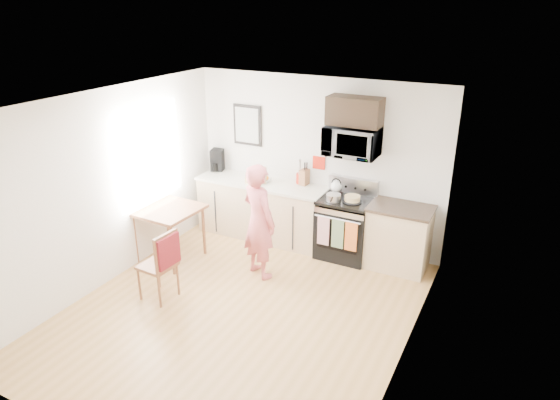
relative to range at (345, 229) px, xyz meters
The scene contains 28 objects.
floor 2.12m from the range, 107.69° to the right, with size 4.60×4.60×0.00m, color #AA7C41.
back_wall 1.12m from the range, 152.75° to the left, with size 4.00×0.04×2.60m, color white.
front_wall 4.41m from the range, 98.38° to the right, with size 4.00×0.04×2.60m, color white.
left_wall 3.40m from the range, 143.09° to the right, with size 0.04×4.60×2.60m, color white.
right_wall 2.55m from the range, 55.26° to the right, with size 0.04×4.60×2.60m, color white.
ceiling 3.00m from the range, 107.69° to the right, with size 4.00×4.60×0.04m, color white.
window 3.06m from the range, 155.62° to the right, with size 0.06×1.40×1.50m.
cabinet_left 1.43m from the range, behind, with size 2.10×0.60×0.90m, color tan.
countertop_left 1.51m from the range, behind, with size 2.14×0.64×0.04m, color beige.
cabinet_right 0.80m from the range, ahead, with size 0.84×0.60×0.90m, color tan.
countertop_right 0.93m from the range, ahead, with size 0.88×0.64×0.04m, color black.
range is the anchor object (origin of this frame).
microwave 1.33m from the range, 90.06° to the left, with size 0.76×0.51×0.42m, color #BABBC0.
upper_cabinet 1.75m from the range, 90.04° to the left, with size 0.76×0.35×0.40m, color black.
wall_art 2.27m from the range, behind, with size 0.50×0.04×0.65m.
wall_trivet 1.09m from the range, 151.92° to the left, with size 0.20×0.02×0.20m, color red.
person 1.42m from the range, 129.22° to the right, with size 0.60×0.39×1.63m, color #BA3433.
dining_table 2.62m from the range, 151.16° to the right, with size 0.86×0.86×0.80m.
chair 2.72m from the range, 126.15° to the right, with size 0.47×0.43×0.96m.
knife_block 1.03m from the range, 163.99° to the left, with size 0.11×0.16×0.25m, color brown.
utensil_crock 1.11m from the range, 164.10° to the left, with size 0.13×0.13×0.39m.
fruit_bowl 1.49m from the range, behind, with size 0.27×0.27×0.10m.
milk_carton 1.52m from the range, behind, with size 0.10×0.10×0.26m, color tan.
coffee_maker 2.48m from the range, behind, with size 0.26×0.33×0.36m.
bread_bag 1.61m from the range, behind, with size 0.27×0.12×0.10m, color tan.
cake 0.55m from the range, 33.05° to the right, with size 0.27×0.27×0.09m.
kettle 0.65m from the range, 142.22° to the left, with size 0.17×0.17×0.22m.
pot 0.58m from the range, 129.15° to the right, with size 0.21×0.35×0.11m.
Camera 1 is at (2.84, -4.45, 3.63)m, focal length 32.00 mm.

